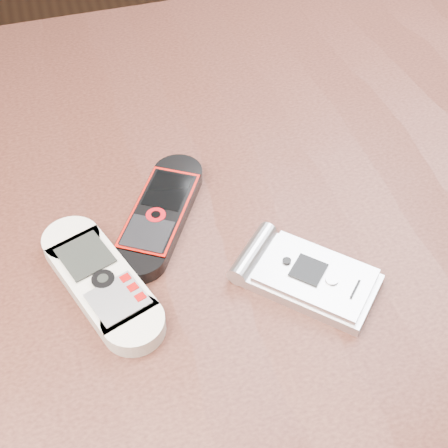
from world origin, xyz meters
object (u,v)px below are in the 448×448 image
(table, at_px, (219,305))
(motorola_razr, at_px, (311,277))
(nokia_white, at_px, (101,281))
(nokia_black_red, at_px, (160,214))

(table, relative_size, motorola_razr, 10.59)
(table, xyz_separation_m, motorola_razr, (0.05, -0.07, 0.11))
(nokia_white, xyz_separation_m, motorola_razr, (0.16, -0.05, 0.00))
(nokia_black_red, height_order, motorola_razr, motorola_razr)
(table, height_order, nokia_black_red, nokia_black_red)
(table, xyz_separation_m, nokia_white, (-0.10, -0.03, 0.11))
(table, distance_m, nokia_white, 0.16)
(nokia_black_red, distance_m, motorola_razr, 0.14)
(table, bearing_deg, nokia_white, -165.07)
(motorola_razr, bearing_deg, nokia_black_red, 89.11)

